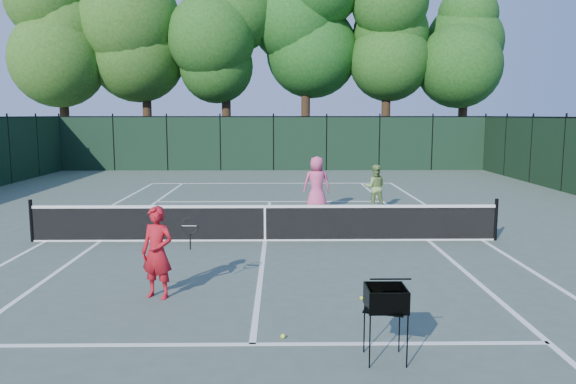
{
  "coord_description": "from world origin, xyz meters",
  "views": [
    {
      "loc": [
        0.39,
        -13.77,
        3.14
      ],
      "look_at": [
        0.59,
        1.0,
        1.1
      ],
      "focal_mm": 35.0,
      "sensor_mm": 36.0,
      "label": 1
    }
  ],
  "objects_px": {
    "ball_hopper": "(386,299)",
    "loose_ball_midcourt": "(362,298)",
    "player_pink": "(317,184)",
    "coach": "(157,252)",
    "player_green": "(375,187)",
    "loose_ball_near_cart": "(283,336)"
  },
  "relations": [
    {
      "from": "coach",
      "to": "loose_ball_midcourt",
      "type": "bearing_deg",
      "value": 15.63
    },
    {
      "from": "coach",
      "to": "player_green",
      "type": "relative_size",
      "value": 1.06
    },
    {
      "from": "player_pink",
      "to": "ball_hopper",
      "type": "bearing_deg",
      "value": 88.73
    },
    {
      "from": "player_pink",
      "to": "loose_ball_near_cart",
      "type": "relative_size",
      "value": 26.39
    },
    {
      "from": "player_green",
      "to": "loose_ball_near_cart",
      "type": "bearing_deg",
      "value": 77.63
    },
    {
      "from": "loose_ball_near_cart",
      "to": "coach",
      "type": "bearing_deg",
      "value": 139.35
    },
    {
      "from": "ball_hopper",
      "to": "player_green",
      "type": "bearing_deg",
      "value": 100.41
    },
    {
      "from": "coach",
      "to": "player_green",
      "type": "xyz_separation_m",
      "value": [
        5.26,
        9.03,
        -0.05
      ]
    },
    {
      "from": "loose_ball_near_cart",
      "to": "ball_hopper",
      "type": "bearing_deg",
      "value": -28.34
    },
    {
      "from": "player_green",
      "to": "loose_ball_midcourt",
      "type": "bearing_deg",
      "value": 82.8
    },
    {
      "from": "player_pink",
      "to": "player_green",
      "type": "bearing_deg",
      "value": -176.66
    },
    {
      "from": "loose_ball_midcourt",
      "to": "player_pink",
      "type": "bearing_deg",
      "value": 91.21
    },
    {
      "from": "player_pink",
      "to": "ball_hopper",
      "type": "height_order",
      "value": "player_pink"
    },
    {
      "from": "coach",
      "to": "player_pink",
      "type": "relative_size",
      "value": 0.89
    },
    {
      "from": "coach",
      "to": "loose_ball_near_cart",
      "type": "distance_m",
      "value": 2.93
    },
    {
      "from": "coach",
      "to": "loose_ball_near_cart",
      "type": "xyz_separation_m",
      "value": [
        2.15,
        -1.84,
        -0.77
      ]
    },
    {
      "from": "player_pink",
      "to": "loose_ball_midcourt",
      "type": "relative_size",
      "value": 26.39
    },
    {
      "from": "coach",
      "to": "player_pink",
      "type": "height_order",
      "value": "player_pink"
    },
    {
      "from": "coach",
      "to": "ball_hopper",
      "type": "distance_m",
      "value": 4.3
    },
    {
      "from": "ball_hopper",
      "to": "loose_ball_midcourt",
      "type": "relative_size",
      "value": 14.29
    },
    {
      "from": "coach",
      "to": "ball_hopper",
      "type": "height_order",
      "value": "coach"
    },
    {
      "from": "coach",
      "to": "player_pink",
      "type": "bearing_deg",
      "value": 88.38
    }
  ]
}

